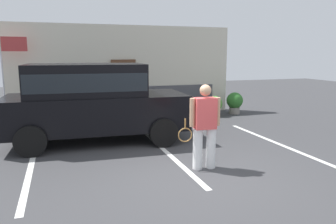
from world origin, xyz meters
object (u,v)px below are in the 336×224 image
potted_plant_by_porch (215,105)px  potted_plant_secondary (235,102)px  tennis_player_man (204,126)px  flag_pole (9,63)px  parked_suv (93,99)px

potted_plant_by_porch → potted_plant_secondary: size_ratio=0.91×
potted_plant_by_porch → potted_plant_secondary: (0.96, 0.22, 0.04)m
tennis_player_man → flag_pole: (-4.18, 5.64, 1.12)m
parked_suv → potted_plant_secondary: (5.62, 2.47, -0.68)m
tennis_player_man → potted_plant_secondary: size_ratio=2.05×
parked_suv → potted_plant_secondary: parked_suv is taller
potted_plant_by_porch → potted_plant_secondary: bearing=12.6°
parked_suv → potted_plant_by_porch: parked_suv is taller
tennis_player_man → potted_plant_by_porch: size_ratio=2.26×
potted_plant_secondary → tennis_player_man: bearing=-125.2°
flag_pole → potted_plant_secondary: bearing=-2.6°
potted_plant_by_porch → flag_pole: bearing=175.3°
parked_suv → potted_plant_by_porch: (4.66, 2.25, -0.72)m
parked_suv → potted_plant_secondary: bearing=26.9°
parked_suv → tennis_player_man: size_ratio=2.75×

